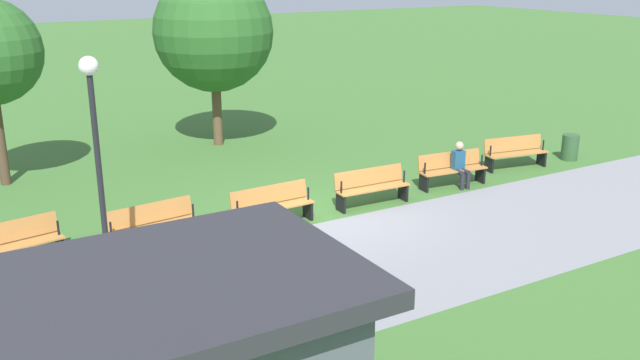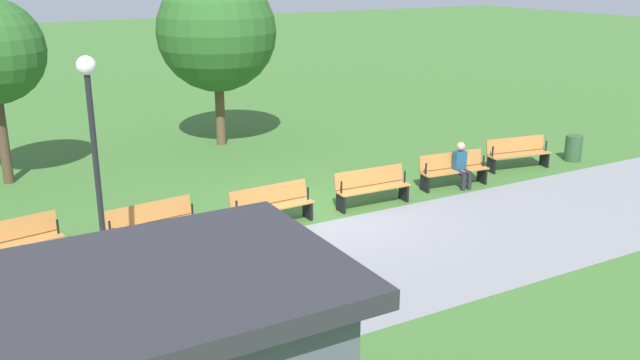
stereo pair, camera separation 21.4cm
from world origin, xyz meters
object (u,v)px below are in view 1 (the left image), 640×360
at_px(bench_0, 515,152).
at_px(bench_5, 11,244).
at_px(person_seated, 460,163).
at_px(tree_0, 214,32).
at_px(trash_bin, 570,147).
at_px(bench_1, 452,168).
at_px(bench_2, 371,186).
at_px(lamp_post, 95,135).
at_px(bench_4, 152,224).
at_px(bench_3, 272,205).

distance_m(bench_0, bench_5, 13.32).
xyz_separation_m(person_seated, tree_0, (3.74, -7.31, 2.94)).
bearing_deg(trash_bin, tree_0, -40.01).
distance_m(bench_5, trash_bin, 15.39).
bearing_deg(person_seated, bench_5, 3.05).
height_order(bench_1, bench_2, same).
relative_size(tree_0, lamp_post, 1.29).
bearing_deg(bench_1, bench_2, 9.64).
height_order(bench_4, person_seated, person_seated).
bearing_deg(bench_2, bench_5, -1.92).
bearing_deg(bench_4, bench_1, 174.21).
height_order(bench_3, tree_0, tree_0).
height_order(bench_0, lamp_post, lamp_post).
bearing_deg(trash_bin, bench_3, 1.96).
relative_size(bench_1, lamp_post, 0.46).
distance_m(bench_2, bench_3, 2.68).
height_order(bench_1, tree_0, tree_0).
height_order(tree_0, trash_bin, tree_0).
distance_m(bench_3, bench_5, 5.35).
distance_m(bench_2, trash_bin, 7.40).
xyz_separation_m(bench_1, lamp_post, (9.33, 1.71, 2.43)).
bearing_deg(person_seated, bench_1, -43.39).
xyz_separation_m(lamp_post, trash_bin, (-14.05, -1.88, -2.53)).
bearing_deg(bench_2, bench_3, 1.93).
bearing_deg(bench_0, bench_3, 13.50).
xyz_separation_m(bench_3, bench_4, (2.67, -0.18, 0.00)).
distance_m(bench_3, tree_0, 8.15).
relative_size(bench_3, person_seated, 1.60).
bearing_deg(tree_0, bench_3, 76.63).
xyz_separation_m(bench_1, bench_5, (10.67, -0.36, 0.00)).
relative_size(bench_4, person_seated, 1.62).
distance_m(bench_1, person_seated, 0.26).
relative_size(bench_0, tree_0, 0.36).
height_order(bench_5, trash_bin, bench_5).
bearing_deg(tree_0, bench_0, 132.63).
xyz_separation_m(bench_1, bench_3, (5.35, 0.18, 0.00)).
xyz_separation_m(bench_4, trash_bin, (-12.74, -0.17, -0.10)).
relative_size(bench_5, person_seated, 1.63).
xyz_separation_m(bench_4, tree_0, (-4.41, -7.15, 3.10)).
distance_m(bench_4, trash_bin, 12.74).
relative_size(bench_0, bench_4, 1.01).
relative_size(bench_1, bench_5, 0.99).
height_order(bench_4, tree_0, tree_0).
relative_size(bench_2, lamp_post, 0.46).
distance_m(bench_2, tree_0, 8.01).
height_order(bench_4, lamp_post, lamp_post).
distance_m(bench_2, person_seated, 2.81).
relative_size(bench_0, bench_3, 1.02).
relative_size(bench_2, bench_3, 1.00).
bearing_deg(bench_2, bench_0, -172.30).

